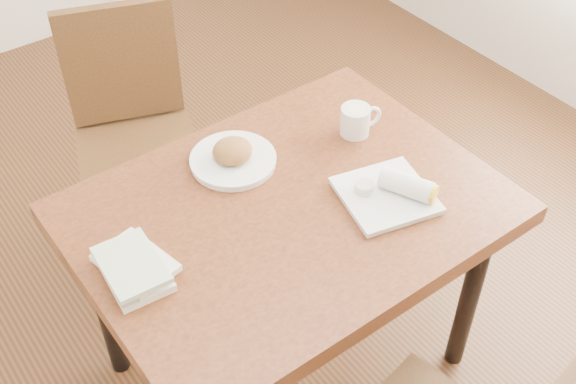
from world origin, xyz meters
TOP-DOWN VIEW (x-y plane):
  - ground at (0.00, 0.00)m, footprint 4.00×5.00m
  - table at (0.00, 0.00)m, footprint 1.14×0.86m
  - chair_far at (-0.07, 0.84)m, footprint 0.54×0.54m
  - plate_scone at (-0.02, 0.24)m, footprint 0.25×0.25m
  - coffee_mug at (0.36, 0.14)m, footprint 0.13×0.09m
  - plate_burrito at (0.25, -0.15)m, footprint 0.29×0.29m
  - book_stack at (-0.45, 0.03)m, footprint 0.18×0.23m

SIDE VIEW (x-z plane):
  - ground at x=0.00m, z-range -0.01..0.00m
  - chair_far at x=-0.07m, z-range 0.07..1.03m
  - table at x=0.00m, z-range 0.29..1.04m
  - plate_burrito at x=0.25m, z-range 0.73..0.81m
  - plate_scone at x=-0.02m, z-range 0.73..0.82m
  - book_stack at x=-0.45m, z-range 0.75..0.80m
  - coffee_mug at x=0.36m, z-range 0.75..0.84m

